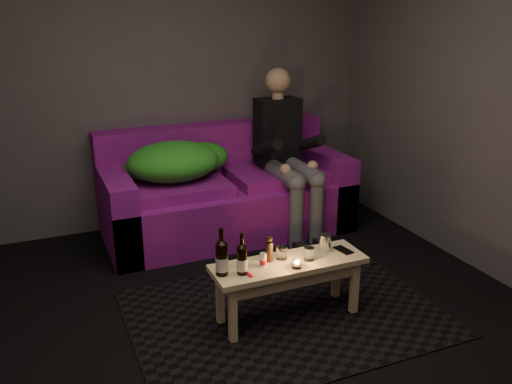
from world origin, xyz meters
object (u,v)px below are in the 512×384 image
person (286,149)px  steel_cup (325,242)px  sofa (225,195)px  coffee_table (289,272)px  beer_bottle_a (222,258)px  beer_bottle_b (242,259)px

person → steel_cup: person is taller
sofa → coffee_table: sofa is taller
beer_bottle_a → steel_cup: 0.75m
coffee_table → beer_bottle_a: 0.49m
beer_bottle_b → sofa: bearing=73.6°
person → coffee_table: size_ratio=1.43×
person → coffee_table: person is taller
coffee_table → steel_cup: bearing=11.6°
coffee_table → steel_cup: 0.32m
coffee_table → sofa: bearing=84.9°
sofa → steel_cup: bearing=-84.3°
beer_bottle_b → steel_cup: 0.64m
sofa → coffee_table: bearing=-95.1°
coffee_table → beer_bottle_b: (-0.34, -0.04, 0.17)m
sofa → steel_cup: size_ratio=19.31×
beer_bottle_b → steel_cup: bearing=8.8°
sofa → steel_cup: (0.15, -1.51, 0.13)m
coffee_table → steel_cup: (0.29, 0.06, 0.13)m
sofa → beer_bottle_a: size_ratio=7.12×
sofa → coffee_table: (-0.14, -1.57, 0.00)m
beer_bottle_a → steel_cup: beer_bottle_a is taller
person → coffee_table: (-0.66, -1.40, -0.41)m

